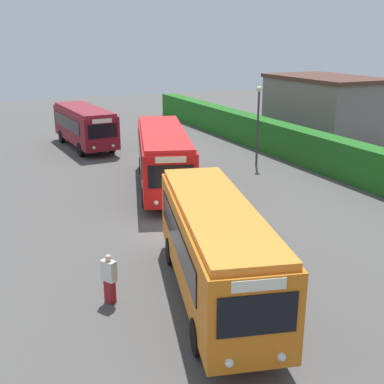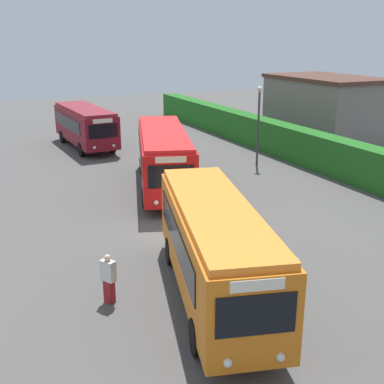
# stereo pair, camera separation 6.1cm
# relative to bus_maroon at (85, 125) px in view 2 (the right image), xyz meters

# --- Properties ---
(ground_plane) EXTENTS (101.06, 101.06, 0.00)m
(ground_plane) POSITION_rel_bus_maroon_xyz_m (18.62, 0.12, -1.76)
(ground_plane) COLOR #514F4C
(bus_maroon) EXTENTS (8.83, 3.01, 3.05)m
(bus_maroon) POSITION_rel_bus_maroon_xyz_m (0.00, 0.00, 0.00)
(bus_maroon) COLOR maroon
(bus_maroon) RESTS_ON ground_plane
(bus_red) EXTENTS (10.55, 5.55, 3.27)m
(bus_red) POSITION_rel_bus_maroon_xyz_m (12.21, 1.54, 0.12)
(bus_red) COLOR red
(bus_red) RESTS_ON ground_plane
(bus_orange) EXTENTS (9.19, 4.55, 3.23)m
(bus_orange) POSITION_rel_bus_maroon_xyz_m (24.16, -1.48, 0.09)
(bus_orange) COLOR orange
(bus_orange) RESTS_ON ground_plane
(person_left) EXTENTS (0.41, 0.30, 1.85)m
(person_left) POSITION_rel_bus_maroon_xyz_m (-0.48, 2.29, -0.78)
(person_left) COLOR olive
(person_left) RESTS_ON ground_plane
(person_center) EXTENTS (0.54, 0.46, 1.66)m
(person_center) POSITION_rel_bus_maroon_xyz_m (22.99, -4.62, -0.90)
(person_center) COLOR maroon
(person_center) RESTS_ON ground_plane
(person_right) EXTENTS (0.41, 0.26, 1.81)m
(person_right) POSITION_rel_bus_maroon_xyz_m (25.87, 0.36, -0.80)
(person_right) COLOR olive
(person_right) RESTS_ON ground_plane
(depot_building) EXTENTS (9.61, 5.93, 5.16)m
(depot_building) POSITION_rel_bus_maroon_xyz_m (5.72, 17.89, 0.83)
(depot_building) COLOR slate
(depot_building) RESTS_ON ground_plane
(lamppost) EXTENTS (0.36, 0.36, 5.13)m
(lamppost) POSITION_rel_bus_maroon_xyz_m (10.09, 8.94, 1.48)
(lamppost) COLOR #38383D
(lamppost) RESTS_ON ground_plane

